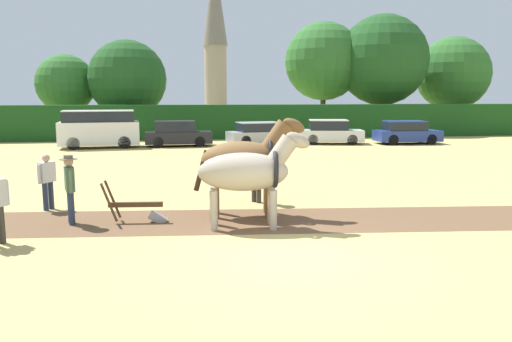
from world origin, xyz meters
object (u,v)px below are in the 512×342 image
(tree_center_right, at_px, (453,74))
(tree_far_left, at_px, (66,84))
(tree_center_left, at_px, (324,61))
(draft_horse_lead_right, at_px, (246,159))
(church_spire, at_px, (215,34))
(parked_car_center_right, at_px, (406,133))
(tree_center, at_px, (383,60))
(farmer_beside_team, at_px, (256,168))
(parked_car_center, at_px, (330,132))
(draft_horse_lead_left, at_px, (248,172))
(tree_left, at_px, (127,79))
(parked_car_center_left, at_px, (261,134))
(parked_van, at_px, (99,129))
(plow, at_px, (141,210))
(parked_car_left, at_px, (177,134))
(farmer_at_plow, at_px, (70,184))
(farmer_onlooker_right, at_px, (47,178))

(tree_center_right, bearing_deg, tree_far_left, -178.59)
(tree_center_left, xyz_separation_m, draft_horse_lead_right, (-10.57, -28.86, -4.47))
(church_spire, distance_m, parked_car_center_right, 39.28)
(tree_center, relative_size, farmer_beside_team, 5.70)
(tree_far_left, bearing_deg, parked_car_center, -28.13)
(draft_horse_lead_right, xyz_separation_m, parked_car_center, (8.04, 18.53, -0.73))
(draft_horse_lead_left, xyz_separation_m, parked_car_center, (8.17, 19.72, -0.58))
(tree_left, xyz_separation_m, tree_center_right, (28.01, 1.51, 0.67))
(draft_horse_lead_right, relative_size, parked_car_center_left, 0.62)
(parked_van, xyz_separation_m, parked_car_center_left, (9.88, 0.58, -0.45))
(parked_car_center_right, bearing_deg, tree_center_right, 51.49)
(draft_horse_lead_right, relative_size, parked_car_center, 0.66)
(draft_horse_lead_right, bearing_deg, tree_center_right, 57.90)
(plow, height_order, farmer_beside_team, farmer_beside_team)
(tree_left, bearing_deg, plow, -84.25)
(tree_far_left, relative_size, parked_car_left, 1.52)
(tree_left, distance_m, farmer_at_plow, 28.06)
(farmer_onlooker_right, relative_size, parked_car_center_right, 0.37)
(farmer_at_plow, relative_size, parked_car_center, 0.40)
(church_spire, height_order, parked_car_center_right, church_spire)
(tree_center, xyz_separation_m, draft_horse_lead_right, (-15.25, -27.53, -4.54))
(draft_horse_lead_left, bearing_deg, farmer_at_plow, 172.89)
(tree_center, xyz_separation_m, parked_car_center, (-7.21, -9.00, -5.27))
(farmer_beside_team, relative_size, parked_car_left, 0.41)
(church_spire, height_order, farmer_at_plow, church_spire)
(tree_center_right, xyz_separation_m, parked_van, (-28.89, -10.84, -3.88))
(draft_horse_lead_right, xyz_separation_m, parked_van, (-6.36, 18.25, -0.33))
(plow, height_order, parked_car_left, parked_car_left)
(farmer_beside_team, bearing_deg, tree_center_right, 19.21)
(draft_horse_lead_right, bearing_deg, draft_horse_lead_left, -90.46)
(tree_left, distance_m, plow, 28.36)
(farmer_beside_team, bearing_deg, plow, 178.35)
(tree_far_left, distance_m, church_spire, 30.34)
(farmer_beside_team, bearing_deg, parked_van, 80.18)
(tree_center_left, xyz_separation_m, draft_horse_lead_left, (-10.70, -30.05, -4.61))
(tree_left, relative_size, farmer_onlooker_right, 4.80)
(plow, distance_m, farmer_onlooker_right, 3.21)
(tree_center_right, distance_m, farmer_at_plow, 39.98)
(tree_left, bearing_deg, tree_center_left, 4.51)
(tree_center_left, bearing_deg, farmer_onlooker_right, -120.04)
(farmer_beside_team, xyz_separation_m, parked_car_center_right, (12.43, 16.27, -0.28))
(tree_center_left, height_order, tree_center, tree_center)
(farmer_onlooker_right, xyz_separation_m, parked_van, (-1.09, 16.80, 0.28))
(tree_far_left, bearing_deg, tree_center_left, 1.56)
(tree_far_left, distance_m, draft_horse_lead_left, 31.27)
(draft_horse_lead_left, bearing_deg, tree_center, 67.48)
(plow, xyz_separation_m, parked_van, (-3.69, 18.59, 0.83))
(church_spire, height_order, draft_horse_lead_right, church_spire)
(tree_center_left, bearing_deg, tree_far_left, -178.44)
(tree_far_left, bearing_deg, church_spire, 62.54)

